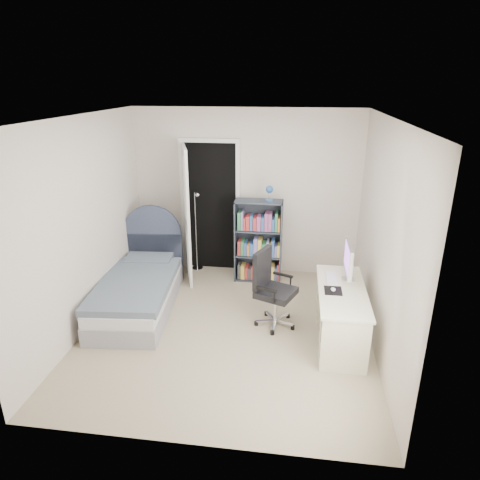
# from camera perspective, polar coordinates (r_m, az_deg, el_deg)

# --- Properties ---
(room_shell) EXTENTS (3.50, 3.70, 2.60)m
(room_shell) POSITION_cam_1_polar(r_m,az_deg,el_deg) (4.80, -1.78, 1.00)
(room_shell) COLOR gray
(room_shell) RESTS_ON ground
(door) EXTENTS (0.92, 0.80, 2.06)m
(door) POSITION_cam_1_polar(r_m,az_deg,el_deg) (6.43, -5.98, 4.00)
(door) COLOR black
(door) RESTS_ON ground
(bed) EXTENTS (1.05, 1.96, 1.16)m
(bed) POSITION_cam_1_polar(r_m,az_deg,el_deg) (5.87, -13.24, -6.26)
(bed) COLOR gray
(bed) RESTS_ON ground
(nightstand) EXTENTS (0.37, 0.37, 0.55)m
(nightstand) POSITION_cam_1_polar(r_m,az_deg,el_deg) (6.95, -11.72, -0.97)
(nightstand) COLOR #DAC186
(nightstand) RESTS_ON ground
(floor_lamp) EXTENTS (0.18, 0.18, 1.27)m
(floor_lamp) POSITION_cam_1_polar(r_m,az_deg,el_deg) (6.74, -5.73, 0.17)
(floor_lamp) COLOR silver
(floor_lamp) RESTS_ON ground
(bookcase) EXTENTS (0.69, 0.30, 1.47)m
(bookcase) POSITION_cam_1_polar(r_m,az_deg,el_deg) (6.35, 2.56, -0.51)
(bookcase) COLOR #313944
(bookcase) RESTS_ON ground
(desk) EXTENTS (0.53, 1.33, 1.09)m
(desk) POSITION_cam_1_polar(r_m,az_deg,el_deg) (5.12, 13.24, -9.30)
(desk) COLOR #EDEAC6
(desk) RESTS_ON ground
(office_chair) EXTENTS (0.56, 0.56, 0.96)m
(office_chair) POSITION_cam_1_polar(r_m,az_deg,el_deg) (5.23, 4.07, -5.95)
(office_chair) COLOR silver
(office_chair) RESTS_ON ground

